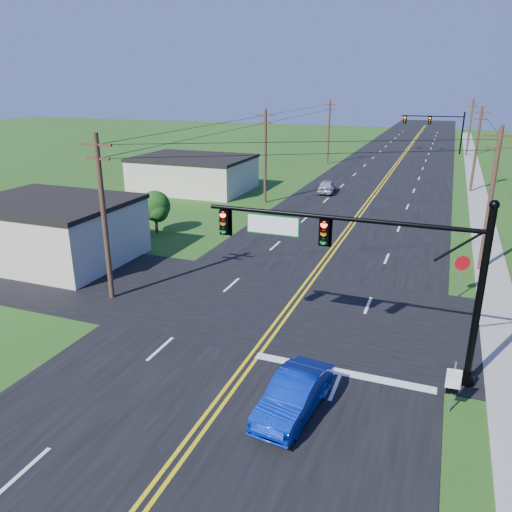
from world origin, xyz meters
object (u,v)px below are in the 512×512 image
at_px(signal_mast_main, 361,258).
at_px(stop_sign, 462,267).
at_px(route_sign, 453,383).
at_px(signal_mast_far, 435,125).
at_px(blue_car, 294,396).

xyz_separation_m(signal_mast_main, stop_sign, (4.16, 8.98, -2.98)).
xyz_separation_m(route_sign, stop_sign, (0.30, 11.14, 0.56)).
relative_size(route_sign, stop_sign, 0.85).
bearing_deg(route_sign, signal_mast_far, 86.96).
bearing_deg(signal_mast_main, stop_sign, 65.13).
bearing_deg(blue_car, route_sign, 28.31).
distance_m(signal_mast_main, blue_car, 6.01).
relative_size(signal_mast_main, stop_sign, 4.59).
xyz_separation_m(signal_mast_far, stop_sign, (4.06, -63.02, -2.77)).
xyz_separation_m(signal_mast_far, route_sign, (3.76, -74.16, -3.33)).
distance_m(blue_car, route_sign, 5.69).
relative_size(signal_mast_far, blue_car, 2.51).
bearing_deg(blue_car, stop_sign, 74.05).
relative_size(blue_car, route_sign, 2.10).
bearing_deg(blue_car, signal_mast_main, 78.38).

